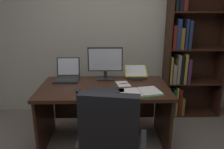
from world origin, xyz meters
TOP-DOWN VIEW (x-y plane):
  - wall_back at (0.00, 1.93)m, footprint 4.67×0.12m
  - desk at (-0.13, 0.99)m, footprint 1.54×0.81m
  - bookshelf at (1.13, 1.69)m, footprint 0.87×0.33m
  - monitor at (-0.11, 1.19)m, footprint 0.45×0.16m
  - laptop at (-0.61, 1.20)m, footprint 0.31×0.33m
  - keyboard at (-0.11, 0.74)m, footprint 0.42×0.15m
  - computer_mouse at (-0.41, 0.74)m, footprint 0.06×0.10m
  - reading_stand_with_book at (0.30, 1.26)m, footprint 0.29×0.29m
  - open_binder at (0.27, 0.69)m, footprint 0.50×0.36m
  - notepad at (0.10, 0.97)m, footprint 0.19×0.24m
  - pen at (0.12, 0.97)m, footprint 0.14×0.05m

SIDE VIEW (x-z plane):
  - desk at x=-0.13m, z-range 0.17..0.93m
  - notepad at x=0.10m, z-range 0.76..0.77m
  - open_binder at x=0.27m, z-range 0.76..0.78m
  - keyboard at x=-0.11m, z-range 0.76..0.78m
  - pen at x=0.12m, z-range 0.77..0.78m
  - computer_mouse at x=-0.41m, z-range 0.76..0.80m
  - laptop at x=-0.61m, z-range 0.68..0.95m
  - reading_stand_with_book at x=0.30m, z-range 0.76..0.90m
  - monitor at x=-0.11m, z-range 0.76..1.18m
  - bookshelf at x=1.13m, z-range -0.06..2.08m
  - wall_back at x=0.00m, z-range 0.00..2.60m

